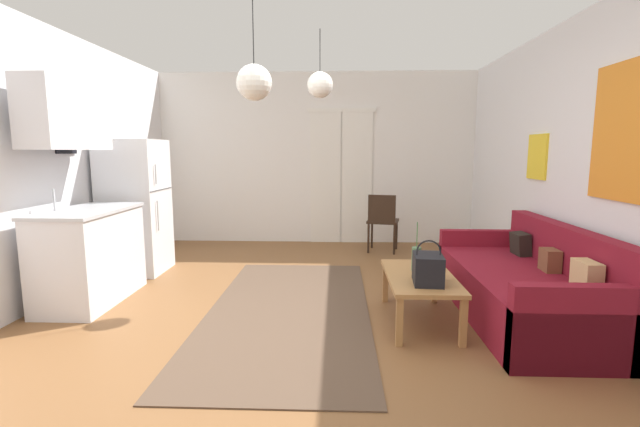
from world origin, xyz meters
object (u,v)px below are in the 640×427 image
(handbag, at_px, (428,269))
(refrigerator, at_px, (135,207))
(accent_chair, at_px, (383,219))
(pendant_lamp_far, at_px, (320,85))
(couch, at_px, (529,288))
(pendant_lamp_near, at_px, (254,82))
(bamboo_vase, at_px, (416,259))
(coffee_table, at_px, (420,281))

(handbag, height_order, refrigerator, refrigerator)
(accent_chair, bearing_deg, pendant_lamp_far, 76.13)
(couch, distance_m, refrigerator, 4.25)
(couch, xyz_separation_m, pendant_lamp_near, (-2.26, -0.38, 1.67))
(refrigerator, bearing_deg, bamboo_vase, -22.87)
(coffee_table, xyz_separation_m, refrigerator, (-3.06, 1.43, 0.42))
(pendant_lamp_near, xyz_separation_m, pendant_lamp_far, (0.44, 1.17, 0.15))
(coffee_table, bearing_deg, accent_chair, 91.23)
(pendant_lamp_near, bearing_deg, coffee_table, 11.39)
(refrigerator, bearing_deg, couch, -18.14)
(accent_chair, bearing_deg, pendant_lamp_near, 78.46)
(pendant_lamp_far, bearing_deg, pendant_lamp_near, -110.67)
(coffee_table, bearing_deg, handbag, -86.16)
(handbag, bearing_deg, bamboo_vase, 93.86)
(handbag, bearing_deg, couch, 20.05)
(couch, xyz_separation_m, accent_chair, (-1.00, 2.44, 0.21))
(accent_chair, relative_size, pendant_lamp_near, 1.02)
(couch, bearing_deg, pendant_lamp_far, 156.54)
(coffee_table, height_order, accent_chair, accent_chair)
(pendant_lamp_far, bearing_deg, couch, -23.46)
(couch, height_order, pendant_lamp_far, pendant_lamp_far)
(coffee_table, xyz_separation_m, handbag, (0.02, -0.23, 0.17))
(coffee_table, bearing_deg, refrigerator, 155.04)
(handbag, distance_m, pendant_lamp_far, 2.12)
(couch, xyz_separation_m, bamboo_vase, (-0.96, 0.03, 0.24))
(pendant_lamp_near, bearing_deg, bamboo_vase, 17.15)
(pendant_lamp_near, bearing_deg, accent_chair, 65.89)
(refrigerator, height_order, pendant_lamp_near, pendant_lamp_near)
(bamboo_vase, xyz_separation_m, handbag, (0.02, -0.37, 0.01))
(coffee_table, xyz_separation_m, accent_chair, (-0.05, 2.55, 0.12))
(pendant_lamp_far, bearing_deg, coffee_table, -45.93)
(bamboo_vase, relative_size, pendant_lamp_far, 0.64)
(coffee_table, relative_size, pendant_lamp_far, 1.57)
(accent_chair, relative_size, pendant_lamp_far, 1.25)
(bamboo_vase, bearing_deg, pendant_lamp_far, 138.50)
(coffee_table, bearing_deg, bamboo_vase, 93.89)
(couch, xyz_separation_m, pendant_lamp_far, (-1.82, 0.79, 1.81))
(couch, height_order, refrigerator, refrigerator)
(bamboo_vase, bearing_deg, pendant_lamp_near, -162.85)
(couch, relative_size, accent_chair, 2.45)
(refrigerator, xyz_separation_m, pendant_lamp_near, (1.75, -1.69, 1.15))
(handbag, height_order, accent_chair, accent_chair)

